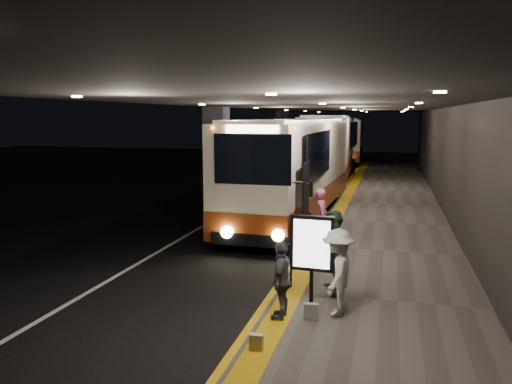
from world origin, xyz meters
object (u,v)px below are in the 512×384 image
at_px(coach_third, 346,141).
at_px(bag_plain, 256,342).
at_px(passenger_boarding, 321,217).
at_px(coach_main, 293,173).
at_px(info_sign, 312,245).
at_px(stanchion_post, 291,266).
at_px(passenger_waiting_white, 338,272).
at_px(coach_second, 329,150).
at_px(passenger_waiting_grey, 282,280).
at_px(bag_polka, 311,312).
at_px(passenger_waiting_green, 332,252).

xyz_separation_m(coach_third, bag_plain, (1.94, -38.59, -1.52)).
xyz_separation_m(passenger_boarding, bag_plain, (-0.10, -7.18, -0.73)).
relative_size(coach_main, info_sign, 6.53).
bearing_deg(stanchion_post, coach_third, 93.06).
height_order(coach_main, passenger_waiting_white, coach_main).
relative_size(coach_main, bag_plain, 43.13).
relative_size(coach_second, passenger_waiting_white, 7.42).
bearing_deg(passenger_waiting_white, stanchion_post, -132.48).
relative_size(coach_main, passenger_boarding, 7.05).
bearing_deg(coach_second, coach_main, -91.98).
height_order(coach_second, passenger_waiting_grey, coach_second).
distance_m(coach_second, bag_polka, 23.09).
height_order(coach_main, bag_polka, coach_main).
xyz_separation_m(coach_third, bag_polka, (2.63, -37.08, -1.50)).
bearing_deg(passenger_waiting_grey, stanchion_post, -173.21).
bearing_deg(coach_main, passenger_waiting_grey, -77.94).
xyz_separation_m(coach_main, bag_polka, (2.34, -10.18, -1.52)).
xyz_separation_m(passenger_waiting_grey, bag_polka, (0.57, 0.07, -0.61)).
bearing_deg(coach_second, bag_polka, -86.40).
bearing_deg(bag_polka, passenger_waiting_green, 82.44).
relative_size(coach_second, info_sign, 6.78).
xyz_separation_m(passenger_boarding, passenger_waiting_white, (1.03, -5.25, -0.01)).
relative_size(passenger_waiting_green, passenger_waiting_grey, 1.21).
xyz_separation_m(bag_polka, bag_plain, (-0.68, -1.51, -0.02)).
bearing_deg(coach_main, passenger_boarding, -66.57).
height_order(coach_second, bag_plain, coach_second).
distance_m(coach_third, bag_plain, 38.67).
distance_m(bag_polka, stanchion_post, 1.88).
xyz_separation_m(coach_second, passenger_waiting_green, (2.67, -21.32, -0.83)).
xyz_separation_m(coach_main, coach_third, (-0.29, 26.89, -0.02)).
xyz_separation_m(coach_third, stanchion_post, (1.89, -35.38, -1.16)).
relative_size(coach_main, stanchion_post, 12.24).
xyz_separation_m(coach_second, bag_plain, (1.77, -24.42, -1.62)).
bearing_deg(passenger_waiting_grey, passenger_waiting_green, 156.18).
height_order(passenger_waiting_green, bag_plain, passenger_waiting_green).
relative_size(passenger_waiting_green, info_sign, 0.99).
relative_size(coach_main, passenger_waiting_white, 7.15).
distance_m(passenger_waiting_green, bag_polka, 1.77).
bearing_deg(passenger_boarding, info_sign, 175.17).
height_order(coach_second, bag_polka, coach_second).
bearing_deg(passenger_waiting_green, passenger_waiting_white, -6.26).
bearing_deg(coach_second, coach_third, 88.15).
relative_size(bag_polka, info_sign, 0.17).
bearing_deg(coach_second, info_sign, -86.51).
bearing_deg(bag_plain, coach_third, 92.88).
height_order(coach_main, coach_second, coach_second).
relative_size(passenger_waiting_white, stanchion_post, 1.71).
bearing_deg(passenger_waiting_grey, bag_polka, 98.50).
relative_size(passenger_waiting_grey, info_sign, 0.81).
height_order(bag_plain, info_sign, info_sign).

